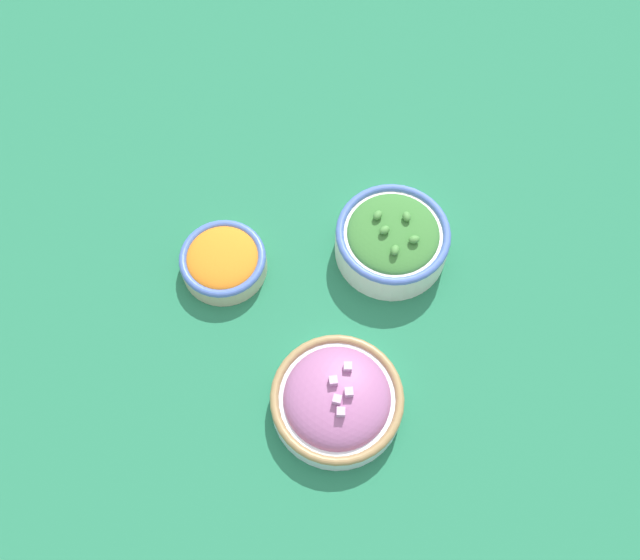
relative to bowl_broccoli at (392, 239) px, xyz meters
name	(u,v)px	position (x,y,z in m)	size (l,w,h in m)	color
ground_plane	(320,289)	(-0.11, 0.05, -0.04)	(3.00, 3.00, 0.00)	#23704C
bowl_broccoli	(392,239)	(0.00, 0.00, 0.00)	(0.17, 0.17, 0.08)	silver
bowl_carrots	(223,261)	(-0.17, 0.18, -0.01)	(0.13, 0.13, 0.05)	beige
bowl_red_onion	(337,399)	(-0.24, -0.07, -0.01)	(0.18, 0.18, 0.07)	silver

